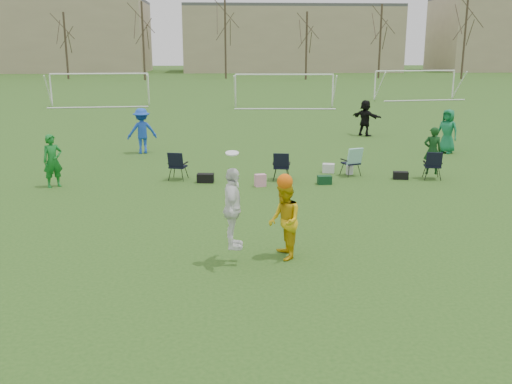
{
  "coord_description": "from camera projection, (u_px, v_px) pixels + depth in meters",
  "views": [
    {
      "loc": [
        -0.73,
        -11.03,
        4.41
      ],
      "look_at": [
        0.02,
        1.31,
        1.25
      ],
      "focal_mm": 40.0,
      "sensor_mm": 36.0,
      "label": 1
    }
  ],
  "objects": [
    {
      "name": "fielder_green_far",
      "position": [
        447.0,
        131.0,
        24.15
      ],
      "size": [
        1.06,
        1.07,
        1.86
      ],
      "primitive_type": "imported",
      "rotation": [
        0.0,
        0.0,
        -0.81
      ],
      "color": "#136B3F",
      "rests_on": "ground"
    },
    {
      "name": "building_row",
      "position": [
        261.0,
        38.0,
        103.55
      ],
      "size": [
        126.0,
        16.0,
        13.0
      ],
      "color": "tan",
      "rests_on": "ground"
    },
    {
      "name": "goal_left",
      "position": [
        100.0,
        80.0,
        43.61
      ],
      "size": [
        7.39,
        0.76,
        2.46
      ],
      "rotation": [
        0.0,
        0.0,
        0.09
      ],
      "color": "white",
      "rests_on": "ground"
    },
    {
      "name": "goal_right",
      "position": [
        415.0,
        76.0,
        49.01
      ],
      "size": [
        7.35,
        1.14,
        2.46
      ],
      "rotation": [
        0.0,
        0.0,
        0.14
      ],
      "color": "white",
      "rests_on": "ground"
    },
    {
      "name": "fielder_black",
      "position": [
        365.0,
        118.0,
        28.87
      ],
      "size": [
        1.51,
        1.62,
        1.82
      ],
      "primitive_type": "imported",
      "rotation": [
        0.0,
        0.0,
        2.28
      ],
      "color": "black",
      "rests_on": "ground"
    },
    {
      "name": "fielder_blue",
      "position": [
        142.0,
        131.0,
        24.08
      ],
      "size": [
        1.38,
        1.02,
        1.91
      ],
      "primitive_type": "imported",
      "rotation": [
        0.0,
        0.0,
        3.42
      ],
      "color": "blue",
      "rests_on": "ground"
    },
    {
      "name": "center_contest",
      "position": [
        262.0,
        215.0,
        11.87
      ],
      "size": [
        1.69,
        1.21,
        2.39
      ],
      "color": "white",
      "rests_on": "ground"
    },
    {
      "name": "sideline_setup",
      "position": [
        334.0,
        163.0,
        19.51
      ],
      "size": [
        9.41,
        2.29,
        1.78
      ],
      "color": "#103B14",
      "rests_on": "ground"
    },
    {
      "name": "goal_mid",
      "position": [
        284.0,
        81.0,
        42.51
      ],
      "size": [
        7.4,
        0.63,
        2.46
      ],
      "rotation": [
        0.0,
        0.0,
        -0.07
      ],
      "color": "white",
      "rests_on": "ground"
    },
    {
      "name": "ground",
      "position": [
        259.0,
        266.0,
        11.8
      ],
      "size": [
        260.0,
        260.0,
        0.0
      ],
      "primitive_type": "plane",
      "color": "#275119",
      "rests_on": "ground"
    },
    {
      "name": "tree_line",
      "position": [
        227.0,
        42.0,
        78.1
      ],
      "size": [
        110.28,
        3.28,
        11.4
      ],
      "color": "#382B21",
      "rests_on": "ground"
    },
    {
      "name": "fielder_green_near",
      "position": [
        53.0,
        161.0,
        18.26
      ],
      "size": [
        0.75,
        0.69,
        1.71
      ],
      "primitive_type": "imported",
      "rotation": [
        0.0,
        0.0,
        0.59
      ],
      "color": "#136D22",
      "rests_on": "ground"
    }
  ]
}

